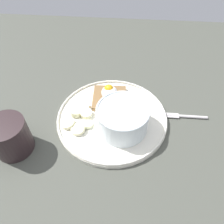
{
  "coord_description": "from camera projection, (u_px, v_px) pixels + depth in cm",
  "views": [
    {
      "loc": [
        38.0,
        3.28,
        47.96
      ],
      "look_at": [
        0.0,
        0.0,
        5.0
      ],
      "focal_mm": 35.0,
      "sensor_mm": 36.0,
      "label": 1
    }
  ],
  "objects": [
    {
      "name": "banana_slice_back",
      "position": [
        68.0,
        123.0,
        0.57
      ],
      "size": [
        3.87,
        3.97,
        1.65
      ],
      "color": "#F6EFBF",
      "rests_on": "plate"
    },
    {
      "name": "banana_slice_left",
      "position": [
        78.0,
        129.0,
        0.55
      ],
      "size": [
        4.53,
        4.6,
        1.56
      ],
      "color": "beige",
      "rests_on": "plate"
    },
    {
      "name": "banana_slice_right",
      "position": [
        87.0,
        124.0,
        0.57
      ],
      "size": [
        4.0,
        3.98,
        1.22
      ],
      "color": "#EDF1BA",
      "rests_on": "plate"
    },
    {
      "name": "knife",
      "position": [
        180.0,
        116.0,
        0.6
      ],
      "size": [
        1.62,
        14.72,
        0.8
      ],
      "color": "silver",
      "rests_on": "ground_plane"
    },
    {
      "name": "banana_slice_front",
      "position": [
        76.0,
        112.0,
        0.59
      ],
      "size": [
        4.12,
        4.06,
        1.76
      ],
      "color": "#F1EBBB",
      "rests_on": "plate"
    },
    {
      "name": "plate",
      "position": [
        112.0,
        117.0,
        0.59
      ],
      "size": [
        29.68,
        29.68,
        1.6
      ],
      "color": "silver",
      "rests_on": "ground_plane"
    },
    {
      "name": "oatmeal_bowl",
      "position": [
        123.0,
        118.0,
        0.54
      ],
      "size": [
        13.12,
        13.12,
        6.93
      ],
      "color": "white",
      "rests_on": "plate"
    },
    {
      "name": "banana_slice_inner",
      "position": [
        86.0,
        114.0,
        0.59
      ],
      "size": [
        4.36,
        4.29,
        1.69
      ],
      "color": "#F2EABE",
      "rests_on": "plate"
    },
    {
      "name": "toast_slice",
      "position": [
        109.0,
        98.0,
        0.63
      ],
      "size": [
        9.85,
        9.85,
        1.21
      ],
      "color": "brown",
      "rests_on": "plate"
    },
    {
      "name": "coffee_mug",
      "position": [
        10.0,
        136.0,
        0.5
      ],
      "size": [
        9.04,
        9.04,
        8.94
      ],
      "color": "#2C1F21",
      "rests_on": "ground_plane"
    },
    {
      "name": "ground_plane",
      "position": [
        112.0,
        122.0,
        0.6
      ],
      "size": [
        120.0,
        120.0,
        2.0
      ],
      "primitive_type": "cube",
      "color": "#45473F",
      "rests_on": "ground"
    },
    {
      "name": "banana_slice_outer",
      "position": [
        84.0,
        107.0,
        0.61
      ],
      "size": [
        4.35,
        4.34,
        1.29
      ],
      "color": "beige",
      "rests_on": "plate"
    },
    {
      "name": "poached_egg",
      "position": [
        109.0,
        92.0,
        0.61
      ],
      "size": [
        6.28,
        4.61,
        3.82
      ],
      "color": "white",
      "rests_on": "toast_slice"
    }
  ]
}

